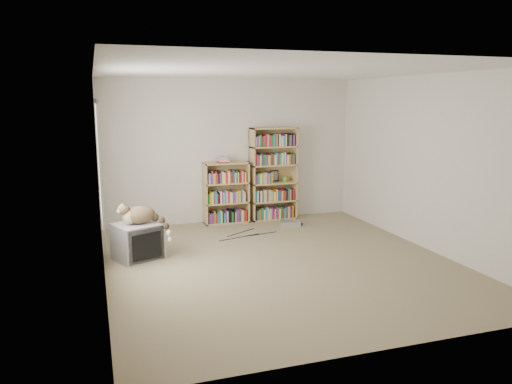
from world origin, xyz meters
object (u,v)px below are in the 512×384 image
object	(u,v)px
bookcase_tall	(273,176)
bookcase_short	(226,195)
dvd_player	(290,223)
cat	(144,217)
crt_tv	(137,241)

from	to	relation	value
bookcase_tall	bookcase_short	size ratio (longest dim) A/B	1.55
dvd_player	cat	bearing A→B (deg)	-144.45
crt_tv	dvd_player	size ratio (longest dim) A/B	2.08
crt_tv	bookcase_tall	xyz separation A→B (m)	(2.55, 1.61, 0.55)
bookcase_tall	dvd_player	world-z (taller)	bookcase_tall
bookcase_short	dvd_player	bearing A→B (deg)	-28.88
cat	bookcase_short	world-z (taller)	bookcase_short
crt_tv	bookcase_short	xyz separation A→B (m)	(1.67, 1.61, 0.25)
cat	dvd_player	xyz separation A→B (m)	(2.57, 1.10, -0.55)
crt_tv	cat	distance (m)	0.35
crt_tv	bookcase_short	distance (m)	2.34
cat	bookcase_tall	xyz separation A→B (m)	(2.46, 1.64, 0.21)
bookcase_tall	dvd_player	distance (m)	0.94
cat	dvd_player	world-z (taller)	cat
bookcase_short	dvd_player	distance (m)	1.22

